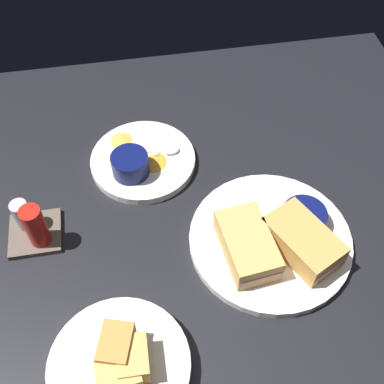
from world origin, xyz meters
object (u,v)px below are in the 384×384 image
sandwich_half_far (303,241)px  bread_basket_rear (120,366)px  plate_chips_companion (143,161)px  ramekin_light_gravy (130,164)px  spoon_by_gravy_ramekin (165,152)px  spoon_by_dark_ramekin (271,232)px  sandwich_half_near (247,245)px  ramekin_dark_sauce (303,218)px  condiment_caddy (32,226)px  plate_sandwich_main (270,239)px

sandwich_half_far → bread_basket_rear: size_ratio=0.72×
plate_chips_companion → ramekin_light_gravy: 5.04cm
spoon_by_gravy_ramekin → spoon_by_dark_ramekin: bearing=-144.4°
sandwich_half_near → bread_basket_rear: (-15.67, 22.48, -1.74)cm
ramekin_dark_sauce → spoon_by_gravy_ramekin: (20.69, 21.38, -1.56)cm
spoon_by_dark_ramekin → plate_chips_companion: spoon_by_dark_ramekin is taller
plate_chips_companion → ramekin_light_gravy: bearing=140.2°
spoon_by_dark_ramekin → sandwich_half_far: bearing=-133.2°
spoon_by_gravy_ramekin → condiment_caddy: size_ratio=1.05×
sandwich_half_far → ramekin_dark_sauce: bearing=-20.2°
plate_sandwich_main → spoon_by_dark_ramekin: spoon_by_dark_ramekin is taller
sandwich_half_far → ramekin_dark_sauce: 5.13cm
sandwich_half_near → spoon_by_dark_ramekin: size_ratio=1.40×
sandwich_half_near → sandwich_half_far: same height
plate_sandwich_main → ramekin_dark_sauce: 6.90cm
sandwich_half_near → plate_chips_companion: sandwich_half_near is taller
sandwich_half_near → condiment_caddy: 36.70cm
spoon_by_dark_ramekin → spoon_by_gravy_ramekin: 26.63cm
plate_sandwich_main → condiment_caddy: condiment_caddy is taller
plate_sandwich_main → ramekin_dark_sauce: size_ratio=3.64×
spoon_by_dark_ramekin → bread_basket_rear: bearing=124.0°
plate_chips_companion → ramekin_dark_sauce: bearing=-127.9°
plate_sandwich_main → spoon_by_gravy_ramekin: bearing=34.3°
ramekin_dark_sauce → spoon_by_dark_ramekin: size_ratio=0.78×
ramekin_dark_sauce → spoon_by_dark_ramekin: bearing=99.2°
sandwich_half_near → plate_sandwich_main: bearing=-65.7°
ramekin_dark_sauce → spoon_by_dark_ramekin: 6.13cm
sandwich_half_near → ramekin_dark_sauce: bearing=-70.6°
plate_chips_companion → spoon_by_gravy_ramekin: size_ratio=2.06×
ramekin_dark_sauce → condiment_caddy: size_ratio=0.82×
sandwich_half_far → bread_basket_rear: bread_basket_rear is taller
spoon_by_dark_ramekin → spoon_by_gravy_ramekin: size_ratio=1.00×
ramekin_dark_sauce → bread_basket_rear: (-19.55, 33.46, -1.26)cm
bread_basket_rear → condiment_caddy: (25.92, 12.76, 1.15)cm
sandwich_half_near → ramekin_dark_sauce: (3.88, -10.99, -0.48)cm
ramekin_dark_sauce → ramekin_light_gravy: 33.16cm
sandwich_half_far → ramekin_light_gravy: bearing=50.6°
spoon_by_gravy_ramekin → sandwich_half_far: bearing=-142.4°
plate_chips_companion → bread_basket_rear: bread_basket_rear is taller
bread_basket_rear → condiment_caddy: size_ratio=2.19×
spoon_by_gravy_ramekin → bread_basket_rear: (-40.24, 12.09, 0.29)cm
spoon_by_dark_ramekin → ramekin_light_gravy: ramekin_light_gravy is taller
spoon_by_dark_ramekin → bread_basket_rear: (-18.60, 27.61, 0.29)cm
sandwich_half_near → ramekin_light_gravy: 27.26cm
plate_sandwich_main → plate_chips_companion: bearing=42.1°
ramekin_dark_sauce → condiment_caddy: 46.66cm
spoon_by_gravy_ramekin → condiment_caddy: (-14.32, 24.85, 1.44)cm
spoon_by_gravy_ramekin → bread_basket_rear: bearing=163.3°
plate_sandwich_main → condiment_caddy: (8.04, 40.12, 2.61)cm
spoon_by_dark_ramekin → bread_basket_rear: bread_basket_rear is taller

